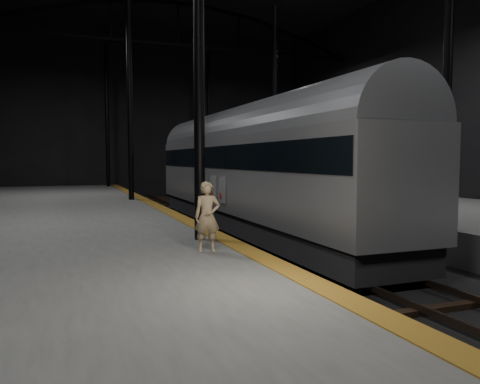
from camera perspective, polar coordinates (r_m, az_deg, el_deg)
ground at (r=16.67m, az=3.98°, el=-6.17°), size 44.00×44.00×0.00m
platform_left at (r=15.10m, az=-22.95°, el=-5.62°), size 9.00×43.80×1.00m
platform_right at (r=20.85m, az=23.07°, el=-3.04°), size 9.00×43.80×1.00m
tactile_strip at (r=15.45m, az=-7.02°, el=-3.22°), size 0.50×43.80×0.01m
track at (r=16.66m, az=3.99°, el=-5.94°), size 2.40×43.00×0.24m
train at (r=18.56m, az=0.98°, el=3.47°), size 2.78×18.56×4.96m
woman at (r=9.82m, az=-4.02°, el=-3.03°), size 0.60×0.46×1.48m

